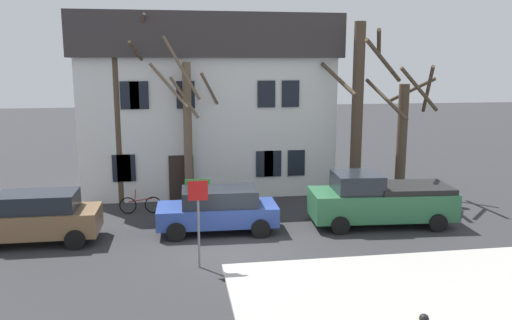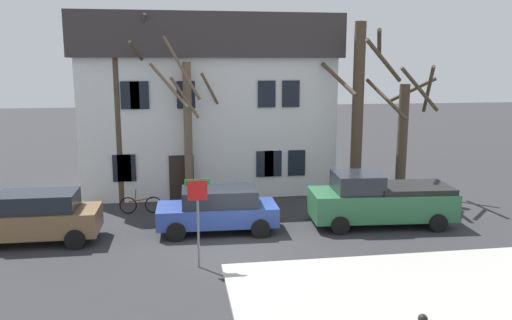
# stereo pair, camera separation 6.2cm
# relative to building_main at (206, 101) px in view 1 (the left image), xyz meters

# --- Properties ---
(ground_plane) EXTENTS (120.00, 120.00, 0.00)m
(ground_plane) POSITION_rel_building_main_xyz_m (0.28, -10.28, -4.27)
(ground_plane) COLOR #2D2D30
(sidewalk_slab) EXTENTS (10.35, 7.93, 0.12)m
(sidewalk_slab) POSITION_rel_building_main_xyz_m (4.85, -15.64, -4.21)
(sidewalk_slab) COLOR #A8A59E
(sidewalk_slab) RESTS_ON ground_plane
(building_main) EXTENTS (12.15, 7.53, 8.36)m
(building_main) POSITION_rel_building_main_xyz_m (0.00, 0.00, 0.00)
(building_main) COLOR white
(building_main) RESTS_ON ground_plane
(tree_bare_near) EXTENTS (2.41, 3.15, 8.23)m
(tree_bare_near) POSITION_rel_building_main_xyz_m (-3.96, -3.30, -0.32)
(tree_bare_near) COLOR #4C3D2D
(tree_bare_near) RESTS_ON ground_plane
(tree_bare_mid) EXTENTS (3.01, 2.92, 7.30)m
(tree_bare_mid) POSITION_rel_building_main_xyz_m (-1.07, -4.03, -0.73)
(tree_bare_mid) COLOR brown
(tree_bare_mid) RESTS_ON ground_plane
(tree_bare_far) EXTENTS (3.45, 2.60, 7.98)m
(tree_bare_far) POSITION_rel_building_main_xyz_m (6.57, -4.29, -0.05)
(tree_bare_far) COLOR #4C3D2D
(tree_bare_far) RESTS_ON ground_plane
(tree_bare_end) EXTENTS (3.23, 3.22, 6.09)m
(tree_bare_end) POSITION_rel_building_main_xyz_m (8.70, -4.50, -1.18)
(tree_bare_end) COLOR #4C3D2D
(tree_bare_end) RESTS_ON ground_plane
(car_brown_wagon) EXTENTS (4.29, 2.07, 1.78)m
(car_brown_wagon) POSITION_rel_building_main_xyz_m (-6.45, -8.37, -3.34)
(car_brown_wagon) COLOR brown
(car_brown_wagon) RESTS_ON ground_plane
(car_blue_wagon) EXTENTS (4.44, 2.12, 1.64)m
(car_blue_wagon) POSITION_rel_building_main_xyz_m (-0.13, -8.15, -3.41)
(car_blue_wagon) COLOR #2D4799
(car_blue_wagon) RESTS_ON ground_plane
(pickup_truck_green) EXTENTS (5.55, 2.58, 2.06)m
(pickup_truck_green) POSITION_rel_building_main_xyz_m (6.10, -8.30, -3.27)
(pickup_truck_green) COLOR #2D6B42
(pickup_truck_green) RESTS_ON ground_plane
(street_sign_pole) EXTENTS (0.76, 0.07, 2.77)m
(street_sign_pole) POSITION_rel_building_main_xyz_m (-1.00, -11.51, -2.33)
(street_sign_pole) COLOR slate
(street_sign_pole) RESTS_ON ground_plane
(bicycle_leaning) EXTENTS (1.75, 0.15, 1.03)m
(bicycle_leaning) POSITION_rel_building_main_xyz_m (-3.12, -5.31, -3.90)
(bicycle_leaning) COLOR black
(bicycle_leaning) RESTS_ON ground_plane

